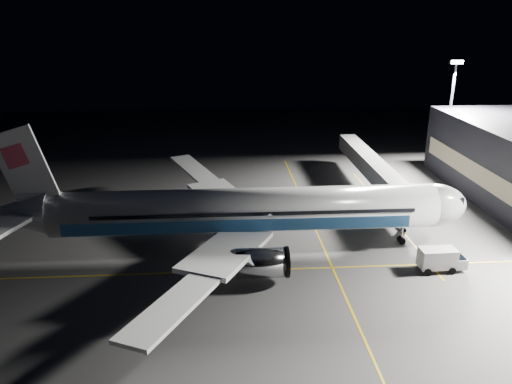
{
  "coord_description": "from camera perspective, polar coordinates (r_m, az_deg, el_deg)",
  "views": [
    {
      "loc": [
        -2.81,
        -58.2,
        28.67
      ],
      "look_at": [
        1.6,
        4.65,
        6.0
      ],
      "focal_mm": 35.0,
      "sensor_mm": 36.0,
      "label": 1
    }
  ],
  "objects": [
    {
      "name": "jet_bridge",
      "position": [
        83.73,
        13.42,
        2.52
      ],
      "size": [
        3.6,
        34.4,
        6.3
      ],
      "color": "#B2B2B7",
      "rests_on": "ground"
    },
    {
      "name": "guide_line_main",
      "position": [
        66.13,
        7.61,
        -6.09
      ],
      "size": [
        0.25,
        80.0,
        0.01
      ],
      "primitive_type": "cube",
      "color": "gold",
      "rests_on": "ground"
    },
    {
      "name": "safety_cone_b",
      "position": [
        77.9,
        2.76,
        -1.61
      ],
      "size": [
        0.37,
        0.37,
        0.55
      ],
      "primitive_type": "cone",
      "color": "#FB4B0A",
      "rests_on": "ground"
    },
    {
      "name": "baggage_tug",
      "position": [
        81.98,
        -3.66,
        -0.15
      ],
      "size": [
        2.32,
        1.87,
        1.66
      ],
      "rotation": [
        0.0,
        0.0,
        -0.02
      ],
      "color": "black",
      "rests_on": "ground"
    },
    {
      "name": "airliner",
      "position": [
        62.79,
        -2.14,
        -2.21
      ],
      "size": [
        61.48,
        54.22,
        16.64
      ],
      "color": "silver",
      "rests_on": "ground"
    },
    {
      "name": "ground",
      "position": [
        64.94,
        -1.13,
        -6.42
      ],
      "size": [
        200.0,
        200.0,
        0.0
      ],
      "primitive_type": "plane",
      "color": "#4C4C4F",
      "rests_on": "ground"
    },
    {
      "name": "guide_line_side",
      "position": [
        78.03,
        14.85,
        -2.46
      ],
      "size": [
        0.25,
        40.0,
        0.01
      ],
      "primitive_type": "cube",
      "color": "gold",
      "rests_on": "ground"
    },
    {
      "name": "service_truck",
      "position": [
        62.87,
        20.43,
        -7.17
      ],
      "size": [
        5.53,
        2.58,
        2.79
      ],
      "rotation": [
        0.0,
        0.0,
        0.03
      ],
      "color": "silver",
      "rests_on": "ground"
    },
    {
      "name": "floodlight_mast_north",
      "position": [
        101.15,
        21.37,
        9.18
      ],
      "size": [
        2.4,
        0.68,
        20.7
      ],
      "color": "#59595E",
      "rests_on": "ground"
    },
    {
      "name": "safety_cone_c",
      "position": [
        77.6,
        -2.26,
        -1.67
      ],
      "size": [
        0.4,
        0.4,
        0.6
      ],
      "primitive_type": "cone",
      "color": "#FB4B0A",
      "rests_on": "ground"
    },
    {
      "name": "guide_line_cross",
      "position": [
        59.62,
        -0.82,
        -8.95
      ],
      "size": [
        70.0,
        0.25,
        0.01
      ],
      "primitive_type": "cube",
      "color": "gold",
      "rests_on": "ground"
    },
    {
      "name": "safety_cone_a",
      "position": [
        71.64,
        1.17,
        -3.52
      ],
      "size": [
        0.45,
        0.45,
        0.67
      ],
      "primitive_type": "cone",
      "color": "#FB4B0A",
      "rests_on": "ground"
    }
  ]
}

